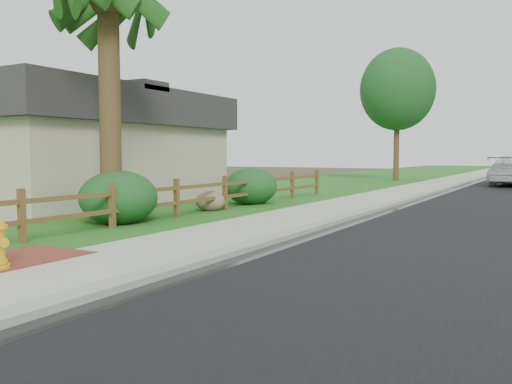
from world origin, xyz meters
The scene contains 14 objects.
ground centered at (0.00, 0.00, 0.00)m, with size 120.00×120.00×0.00m, color #3A321F.
curb centered at (0.40, 35.00, 0.06)m, with size 0.40×90.00×0.12m, color gray.
wet_gutter centered at (0.75, 35.00, 0.02)m, with size 0.50×90.00×0.00m, color black.
sidewalk centered at (-0.90, 35.00, 0.05)m, with size 2.20×90.00×0.10m, color gray.
grass_strip centered at (-2.80, 35.00, 0.03)m, with size 1.60×90.00×0.06m, color #195819.
lawn_near centered at (-8.00, 35.00, 0.02)m, with size 9.00×90.00×0.04m, color #195819.
brick_patch centered at (-2.20, -1.00, 0.06)m, with size 1.60×2.40×0.11m, color maroon.
ranch_fence centered at (-3.60, 6.40, 0.62)m, with size 0.12×16.92×1.10m.
house centered at (-11.00, 7.00, 2.08)m, with size 10.60×9.60×4.05m.
boulder centered at (-3.90, 7.24, 0.32)m, with size 0.97×0.73×0.65m, color brown.
shrub_a centered at (-4.73, 4.47, 0.57)m, with size 1.51×1.51×1.13m, color #163F17.
shrub_b centered at (-4.18, 3.61, 0.68)m, with size 1.93×1.93×1.35m, color #163F17.
shrub_c centered at (-3.90, 9.73, 0.65)m, with size 1.79×1.79×1.29m, color #163F17.
tree_mid_left centered at (-3.90, 28.56, 5.88)m, with size 4.76×4.76×8.52m.
Camera 1 is at (5.36, -6.37, 1.76)m, focal length 38.00 mm.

